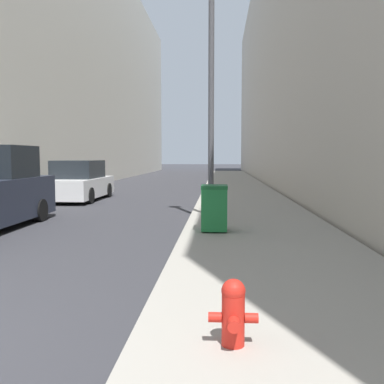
# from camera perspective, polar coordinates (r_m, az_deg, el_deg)

# --- Properties ---
(sidewalk_right) EXTENTS (3.63, 60.00, 0.15)m
(sidewalk_right) POSITION_cam_1_polar(r_m,az_deg,el_deg) (20.87, 6.37, -0.14)
(sidewalk_right) COLOR #9E998E
(sidewalk_right) RESTS_ON ground
(building_left_glass) EXTENTS (12.00, 60.00, 17.48)m
(building_left_glass) POSITION_cam_1_polar(r_m,az_deg,el_deg) (32.75, -22.74, 16.55)
(building_left_glass) COLOR beige
(building_left_glass) RESTS_ON ground
(building_right_stone) EXTENTS (12.00, 60.00, 17.14)m
(building_right_stone) POSITION_cam_1_polar(r_m,az_deg,el_deg) (30.86, 21.33, 17.03)
(building_right_stone) COLOR beige
(building_right_stone) RESTS_ON ground
(fire_hydrant) EXTENTS (0.45, 0.33, 0.61)m
(fire_hydrant) POSITION_cam_1_polar(r_m,az_deg,el_deg) (3.98, 5.52, -15.53)
(fire_hydrant) COLOR red
(fire_hydrant) RESTS_ON sidewalk_right
(trash_bin) EXTENTS (0.59, 0.69, 1.05)m
(trash_bin) POSITION_cam_1_polar(r_m,az_deg,el_deg) (9.71, 3.00, -2.08)
(trash_bin) COLOR #1E7538
(trash_bin) RESTS_ON sidewalk_right
(lamppost) EXTENTS (0.48, 0.48, 6.85)m
(lamppost) POSITION_cam_1_polar(r_m,az_deg,el_deg) (12.44, 2.59, 16.40)
(lamppost) COLOR #4C4C51
(lamppost) RESTS_ON sidewalk_right
(parked_sedan_near) EXTENTS (1.98, 4.52, 1.68)m
(parked_sedan_near) POSITION_cam_1_polar(r_m,az_deg,el_deg) (18.66, -14.87, 1.27)
(parked_sedan_near) COLOR silver
(parked_sedan_near) RESTS_ON ground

